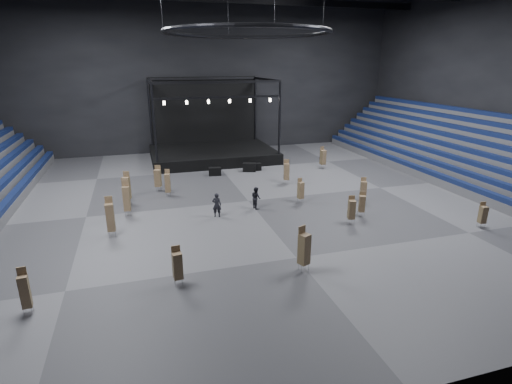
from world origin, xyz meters
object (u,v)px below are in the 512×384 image
object	(u,v)px
stage	(211,146)
chair_stack_8	(127,198)
chair_stack_9	(352,209)
crew_member	(256,198)
flight_case_left	(215,171)
chair_stack_4	(168,183)
chair_stack_6	(483,214)
chair_stack_14	(363,189)
chair_stack_10	(25,291)
man_center	(217,205)
chair_stack_2	(126,188)
chair_stack_7	(177,265)
chair_stack_13	(362,203)
chair_stack_1	(304,248)
chair_stack_12	(287,171)
flight_case_mid	(249,167)
flight_case_right	(256,167)
chair_stack_0	(301,190)
chair_stack_5	(158,178)
chair_stack_11	(323,157)
chair_stack_3	(110,217)

from	to	relation	value
stage	chair_stack_8	size ratio (longest dim) A/B	5.15
chair_stack_9	crew_member	distance (m)	7.42
flight_case_left	chair_stack_4	world-z (taller)	chair_stack_4
crew_member	chair_stack_6	bearing A→B (deg)	-132.45
flight_case_left	crew_member	bearing A→B (deg)	-83.09
stage	chair_stack_14	bearing A→B (deg)	-64.70
chair_stack_10	flight_case_left	bearing A→B (deg)	52.72
chair_stack_4	man_center	xyz separation A→B (m)	(3.05, -5.92, -0.28)
chair_stack_2	chair_stack_4	size ratio (longest dim) A/B	1.15
chair_stack_14	man_center	size ratio (longest dim) A/B	1.10
chair_stack_7	chair_stack_13	size ratio (longest dim) A/B	1.14
chair_stack_14	chair_stack_10	bearing A→B (deg)	-140.36
chair_stack_7	chair_stack_1	bearing A→B (deg)	-10.16
flight_case_left	chair_stack_12	size ratio (longest dim) A/B	0.53
chair_stack_6	chair_stack_9	size ratio (longest dim) A/B	0.90
stage	chair_stack_4	xyz separation A→B (m)	(-6.21, -13.02, -0.25)
chair_stack_13	flight_case_mid	bearing A→B (deg)	132.11
flight_case_right	chair_stack_1	bearing A→B (deg)	-99.65
chair_stack_10	man_center	distance (m)	14.12
chair_stack_0	chair_stack_5	size ratio (longest dim) A/B	0.88
chair_stack_11	chair_stack_7	bearing A→B (deg)	-143.59
flight_case_right	chair_stack_7	size ratio (longest dim) A/B	0.53
chair_stack_13	man_center	world-z (taller)	chair_stack_13
chair_stack_9	chair_stack_14	xyz separation A→B (m)	(3.32, 3.95, -0.02)
chair_stack_14	chair_stack_3	bearing A→B (deg)	-158.19
flight_case_right	chair_stack_6	distance (m)	21.88
chair_stack_1	chair_stack_11	bearing A→B (deg)	37.82
flight_case_right	man_center	distance (m)	13.56
chair_stack_3	crew_member	world-z (taller)	chair_stack_3
chair_stack_1	man_center	world-z (taller)	chair_stack_1
chair_stack_2	crew_member	xyz separation A→B (m)	(9.65, -3.95, -0.52)
crew_member	chair_stack_2	bearing A→B (deg)	55.80
chair_stack_6	man_center	size ratio (longest dim) A/B	1.00
flight_case_left	chair_stack_6	bearing A→B (deg)	-50.72
chair_stack_8	crew_member	bearing A→B (deg)	-0.93
flight_case_right	chair_stack_0	size ratio (longest dim) A/B	0.55
chair_stack_10	chair_stack_11	distance (m)	31.54
chair_stack_0	chair_stack_3	world-z (taller)	chair_stack_3
flight_case_mid	man_center	bearing A→B (deg)	-116.38
flight_case_right	chair_stack_4	distance (m)	11.32
chair_stack_4	stage	bearing A→B (deg)	77.98
chair_stack_5	stage	bearing A→B (deg)	76.80
chair_stack_5	flight_case_left	bearing A→B (deg)	50.00
chair_stack_1	chair_stack_6	xyz separation A→B (m)	(14.18, 2.00, -0.36)
chair_stack_1	chair_stack_5	world-z (taller)	chair_stack_1
crew_member	stage	bearing A→B (deg)	-11.55
flight_case_right	chair_stack_14	size ratio (longest dim) A/B	0.56
chair_stack_0	chair_stack_9	bearing A→B (deg)	-83.28
stage	chair_stack_3	xyz separation A→B (m)	(-10.48, -20.44, -0.05)
chair_stack_2	chair_stack_5	xyz separation A→B (m)	(2.60, 2.75, -0.14)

